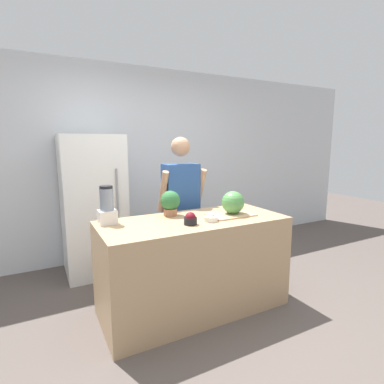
{
  "coord_description": "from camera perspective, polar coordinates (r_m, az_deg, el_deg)",
  "views": [
    {
      "loc": [
        -1.27,
        -2.0,
        1.59
      ],
      "look_at": [
        0.0,
        0.41,
        1.13
      ],
      "focal_mm": 28.0,
      "sensor_mm": 36.0,
      "label": 1
    }
  ],
  "objects": [
    {
      "name": "cutting_board",
      "position": [
        2.95,
        7.37,
        -4.29
      ],
      "size": [
        0.43,
        0.29,
        0.01
      ],
      "color": "tan",
      "rests_on": "counter_island"
    },
    {
      "name": "bowl_cream",
      "position": [
        2.71,
        3.59,
        -4.94
      ],
      "size": [
        0.13,
        0.13,
        0.08
      ],
      "color": "white",
      "rests_on": "counter_island"
    },
    {
      "name": "refrigerator",
      "position": [
        3.8,
        -18.29,
        -2.39
      ],
      "size": [
        0.7,
        0.71,
        1.67
      ],
      "color": "white",
      "rests_on": "ground_plane"
    },
    {
      "name": "potted_plant",
      "position": [
        2.89,
        -4.16,
        -1.95
      ],
      "size": [
        0.19,
        0.19,
        0.24
      ],
      "color": "#996647",
      "rests_on": "counter_island"
    },
    {
      "name": "person",
      "position": [
        3.41,
        -2.12,
        -3.08
      ],
      "size": [
        0.53,
        0.26,
        1.65
      ],
      "color": "#333338",
      "rests_on": "ground_plane"
    },
    {
      "name": "ground_plane",
      "position": [
        2.85,
        4.24,
        -24.43
      ],
      "size": [
        14.0,
        14.0,
        0.0
      ],
      "primitive_type": "plane",
      "color": "#564C47"
    },
    {
      "name": "bowl_cherries",
      "position": [
        2.59,
        -0.3,
        -5.21
      ],
      "size": [
        0.11,
        0.11,
        0.11
      ],
      "color": "black",
      "rests_on": "counter_island"
    },
    {
      "name": "wall_back",
      "position": [
        4.28,
        -10.5,
        5.45
      ],
      "size": [
        8.0,
        0.06,
        2.6
      ],
      "color": "silver",
      "rests_on": "ground_plane"
    },
    {
      "name": "blender",
      "position": [
        2.7,
        -15.89,
        -2.8
      ],
      "size": [
        0.15,
        0.15,
        0.34
      ],
      "color": "silver",
      "rests_on": "counter_island"
    },
    {
      "name": "watermelon",
      "position": [
        2.94,
        7.8,
        -1.98
      ],
      "size": [
        0.22,
        0.22,
        0.22
      ],
      "color": "#4C8C47",
      "rests_on": "cutting_board"
    },
    {
      "name": "counter_island",
      "position": [
        2.92,
        0.35,
        -13.62
      ],
      "size": [
        1.73,
        0.75,
        0.88
      ],
      "color": "tan",
      "rests_on": "ground_plane"
    }
  ]
}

